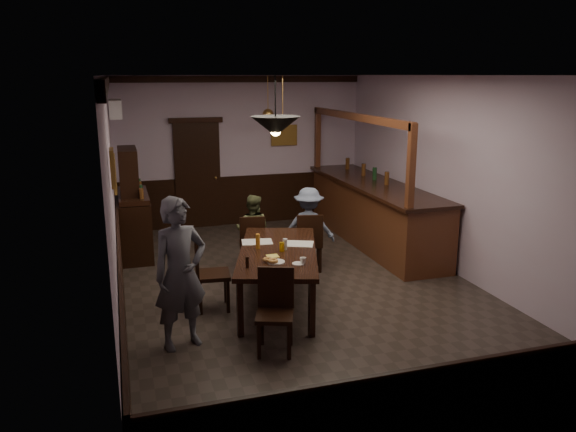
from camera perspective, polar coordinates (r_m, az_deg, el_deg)
name	(u,v)px	position (r m, az deg, el deg)	size (l,w,h in m)	color
room	(304,189)	(7.66, 1.65, 2.81)	(5.01, 8.01, 3.01)	#2D2621
dining_table	(278,254)	(7.47, -1.02, -3.93)	(1.62, 2.40, 0.75)	black
chair_far_left	(252,241)	(8.77, -3.67, -2.52)	(0.45, 0.45, 0.90)	black
chair_far_right	(309,240)	(8.74, 2.18, -2.43)	(0.49, 0.49, 0.93)	black
chair_near	(275,306)	(6.30, -1.30, -9.16)	(0.52, 0.52, 0.94)	black
chair_side	(206,269)	(7.40, -8.32, -5.36)	(0.48, 0.48, 1.01)	black
person_standing	(180,274)	(6.35, -10.88, -5.76)	(0.63, 0.42, 1.74)	#4F505A
person_seated_left	(253,230)	(9.01, -3.62, -1.47)	(0.57, 0.44, 1.16)	#4D5332
person_seated_right	(309,227)	(8.97, 2.12, -1.13)	(0.83, 0.48, 1.28)	slate
newspaper_left	(257,242)	(7.80, -3.17, -2.65)	(0.42, 0.30, 0.01)	silver
newspaper_right	(298,244)	(7.70, 1.00, -2.84)	(0.42, 0.30, 0.01)	silver
napkin	(273,256)	(7.20, -1.58, -4.08)	(0.15, 0.15, 0.00)	#DEC951
saucer	(298,264)	(6.90, 1.04, -4.86)	(0.15, 0.15, 0.01)	white
coffee_cup	(303,260)	(6.89, 1.53, -4.52)	(0.08, 0.08, 0.07)	white
pastry_plate	(276,262)	(6.96, -1.22, -4.68)	(0.22, 0.22, 0.01)	white
pastry_ring_a	(268,259)	(6.97, -2.06, -4.43)	(0.13, 0.13, 0.04)	#C68C47
pastry_ring_b	(273,261)	(6.92, -1.53, -4.57)	(0.13, 0.13, 0.04)	#C68C47
soda_can	(282,247)	(7.38, -0.63, -3.15)	(0.07, 0.07, 0.12)	gold
beer_glass	(258,241)	(7.49, -3.09, -2.58)	(0.06, 0.06, 0.20)	#BF721E
water_glass	(285,244)	(7.44, -0.30, -2.88)	(0.06, 0.06, 0.15)	silver
pepper_mill	(247,262)	(6.77, -4.16, -4.70)	(0.04, 0.04, 0.14)	black
sideboard	(134,213)	(9.82, -15.42, 0.28)	(0.50, 1.39, 1.84)	black
bar_counter	(373,210)	(10.37, 8.59, 0.57)	(0.98, 4.20, 2.36)	#492513
door_back	(198,176)	(11.33, -9.16, 4.05)	(0.90, 0.06, 2.10)	black
ac_unit	(115,109)	(10.02, -17.14, 10.37)	(0.20, 0.85, 0.30)	white
picture_left_small	(113,168)	(5.58, -17.39, 4.68)	(0.04, 0.28, 0.36)	olive
picture_left_large	(115,173)	(8.02, -17.21, 4.15)	(0.04, 0.62, 0.48)	olive
picture_back	(284,135)	(11.62, -0.41, 8.21)	(0.55, 0.04, 0.42)	olive
pendant_iron	(275,126)	(6.33, -1.28, 9.10)	(0.56, 0.56, 0.66)	black
pendant_brass_mid	(283,121)	(8.86, -0.54, 9.58)	(0.20, 0.20, 0.81)	#BF8C3F
pendant_brass_far	(268,114)	(10.47, -2.04, 10.28)	(0.20, 0.20, 0.81)	#BF8C3F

